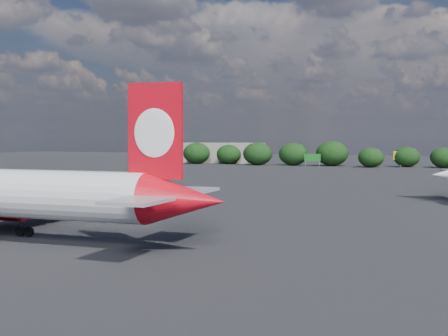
% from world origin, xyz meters
% --- Properties ---
extents(ground, '(500.00, 500.00, 0.00)m').
position_xyz_m(ground, '(0.00, 60.00, 0.00)').
color(ground, black).
rests_on(ground, ground).
extents(terminal_building, '(42.00, 16.00, 8.00)m').
position_xyz_m(terminal_building, '(-65.00, 192.00, 4.00)').
color(terminal_building, gray).
rests_on(terminal_building, ground).
extents(highway_sign, '(6.00, 0.30, 4.50)m').
position_xyz_m(highway_sign, '(-18.00, 176.00, 3.13)').
color(highway_sign, '#167020').
rests_on(highway_sign, ground).
extents(billboard_yellow, '(5.00, 0.30, 5.50)m').
position_xyz_m(billboard_yellow, '(12.00, 182.00, 3.87)').
color(billboard_yellow, yellow).
rests_on(billboard_yellow, ground).
extents(horizon_treeline, '(202.43, 16.40, 9.12)m').
position_xyz_m(horizon_treeline, '(2.86, 180.44, 4.05)').
color(horizon_treeline, black).
rests_on(horizon_treeline, ground).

